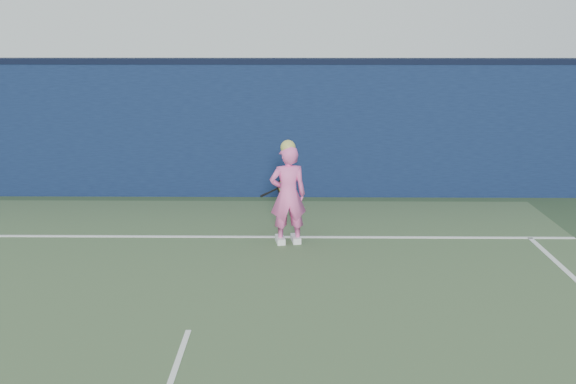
{
  "coord_description": "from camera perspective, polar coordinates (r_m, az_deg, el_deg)",
  "views": [
    {
      "loc": [
        1.14,
        -4.94,
        3.21
      ],
      "look_at": [
        1.05,
        3.78,
        0.8
      ],
      "focal_mm": 38.0,
      "sensor_mm": 36.0,
      "label": 1
    }
  ],
  "objects": [
    {
      "name": "backstop_wall",
      "position": [
        11.67,
        -5.05,
        5.72
      ],
      "size": [
        24.0,
        0.4,
        2.5
      ],
      "primitive_type": "cube",
      "color": "#0C1736",
      "rests_on": "ground"
    },
    {
      "name": "racket",
      "position": [
        9.54,
        -0.53,
        0.48
      ],
      "size": [
        0.49,
        0.33,
        0.3
      ],
      "rotation": [
        0.0,
        0.0,
        0.47
      ],
      "color": "black",
      "rests_on": "ground"
    },
    {
      "name": "wall_cap",
      "position": [
        11.52,
        -5.2,
        12.1
      ],
      "size": [
        24.0,
        0.42,
        0.1
      ],
      "primitive_type": "cube",
      "color": "black",
      "rests_on": "backstop_wall"
    },
    {
      "name": "player",
      "position": [
        9.06,
        0.0,
        -0.23
      ],
      "size": [
        0.6,
        0.45,
        1.58
      ],
      "rotation": [
        0.0,
        0.0,
        3.31
      ],
      "color": "pink",
      "rests_on": "ground"
    },
    {
      "name": "ground",
      "position": [
        6.0,
        -10.94,
        -17.2
      ],
      "size": [
        80.0,
        80.0,
        0.0
      ],
      "primitive_type": "plane",
      "color": "#31452A",
      "rests_on": "ground"
    }
  ]
}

